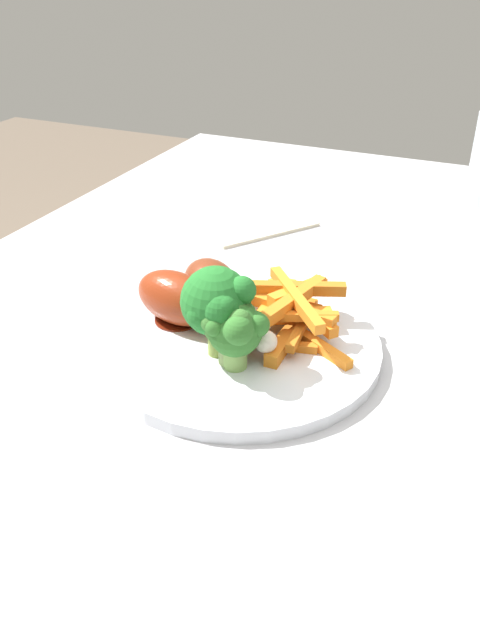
{
  "coord_description": "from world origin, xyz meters",
  "views": [
    {
      "loc": [
        -0.46,
        -0.22,
        1.07
      ],
      "look_at": [
        -0.02,
        -0.03,
        0.78
      ],
      "focal_mm": 36.03,
      "sensor_mm": 36.0,
      "label": 1
    }
  ],
  "objects_px": {
    "carrot_fries_pile": "(289,313)",
    "chicken_drumstick_far": "(179,299)",
    "dining_table": "(226,426)",
    "broccoli_floret_back": "(218,303)",
    "chicken_drumstick_extra": "(215,305)",
    "broccoli_floret_middle": "(229,321)",
    "chicken_drumstick_near": "(214,286)",
    "dinner_plate": "(240,345)",
    "broccoli_floret_front": "(237,331)"
  },
  "relations": [
    {
      "from": "dinner_plate",
      "to": "chicken_drumstick_near",
      "type": "distance_m",
      "value": 0.07
    },
    {
      "from": "dinner_plate",
      "to": "broccoli_floret_back",
      "type": "relative_size",
      "value": 3.09
    },
    {
      "from": "broccoli_floret_front",
      "to": "chicken_drumstick_extra",
      "type": "relative_size",
      "value": 0.47
    },
    {
      "from": "dinner_plate",
      "to": "broccoli_floret_front",
      "type": "bearing_deg",
      "value": -159.36
    },
    {
      "from": "dining_table",
      "to": "broccoli_floret_back",
      "type": "bearing_deg",
      "value": -159.45
    },
    {
      "from": "dining_table",
      "to": "broccoli_floret_front",
      "type": "xyz_separation_m",
      "value": [
        -0.06,
        -0.04,
        0.16
      ]
    },
    {
      "from": "dinner_plate",
      "to": "broccoli_floret_middle",
      "type": "distance_m",
      "value": 0.06
    },
    {
      "from": "chicken_drumstick_extra",
      "to": "carrot_fries_pile",
      "type": "bearing_deg",
      "value": -75.36
    },
    {
      "from": "chicken_drumstick_near",
      "to": "chicken_drumstick_extra",
      "type": "height_order",
      "value": "chicken_drumstick_near"
    },
    {
      "from": "dinner_plate",
      "to": "broccoli_floret_back",
      "type": "height_order",
      "value": "broccoli_floret_back"
    },
    {
      "from": "chicken_drumstick_far",
      "to": "broccoli_floret_back",
      "type": "bearing_deg",
      "value": -121.87
    },
    {
      "from": "broccoli_floret_middle",
      "to": "broccoli_floret_back",
      "type": "height_order",
      "value": "broccoli_floret_back"
    },
    {
      "from": "dinner_plate",
      "to": "dining_table",
      "type": "bearing_deg",
      "value": 48.41
    },
    {
      "from": "broccoli_floret_middle",
      "to": "chicken_drumstick_near",
      "type": "bearing_deg",
      "value": 33.9
    },
    {
      "from": "dinner_plate",
      "to": "chicken_drumstick_near",
      "type": "height_order",
      "value": "chicken_drumstick_near"
    },
    {
      "from": "dining_table",
      "to": "broccoli_floret_front",
      "type": "distance_m",
      "value": 0.18
    },
    {
      "from": "dining_table",
      "to": "broccoli_floret_middle",
      "type": "xyz_separation_m",
      "value": [
        -0.06,
        -0.03,
        0.17
      ]
    },
    {
      "from": "broccoli_floret_middle",
      "to": "chicken_drumstick_far",
      "type": "xyz_separation_m",
      "value": [
        0.04,
        0.07,
        -0.02
      ]
    },
    {
      "from": "dinner_plate",
      "to": "chicken_drumstick_extra",
      "type": "distance_m",
      "value": 0.04
    },
    {
      "from": "chicken_drumstick_near",
      "to": "chicken_drumstick_extra",
      "type": "relative_size",
      "value": 0.87
    },
    {
      "from": "broccoli_floret_front",
      "to": "chicken_drumstick_near",
      "type": "distance_m",
      "value": 0.11
    },
    {
      "from": "chicken_drumstick_near",
      "to": "broccoli_floret_back",
      "type": "bearing_deg",
      "value": -151.14
    },
    {
      "from": "chicken_drumstick_far",
      "to": "dining_table",
      "type": "bearing_deg",
      "value": -63.43
    },
    {
      "from": "chicken_drumstick_far",
      "to": "chicken_drumstick_extra",
      "type": "bearing_deg",
      "value": -71.45
    },
    {
      "from": "broccoli_floret_middle",
      "to": "broccoli_floret_back",
      "type": "bearing_deg",
      "value": 64.24
    },
    {
      "from": "broccoli_floret_middle",
      "to": "carrot_fries_pile",
      "type": "relative_size",
      "value": 0.47
    },
    {
      "from": "broccoli_floret_front",
      "to": "chicken_drumstick_far",
      "type": "relative_size",
      "value": 0.45
    },
    {
      "from": "broccoli_floret_back",
      "to": "chicken_drumstick_extra",
      "type": "bearing_deg",
      "value": 28.76
    },
    {
      "from": "broccoli_floret_middle",
      "to": "broccoli_floret_front",
      "type": "bearing_deg",
      "value": -118.53
    },
    {
      "from": "carrot_fries_pile",
      "to": "chicken_drumstick_far",
      "type": "height_order",
      "value": "chicken_drumstick_far"
    },
    {
      "from": "dinner_plate",
      "to": "chicken_drumstick_extra",
      "type": "bearing_deg",
      "value": 63.32
    },
    {
      "from": "dinner_plate",
      "to": "broccoli_floret_front",
      "type": "xyz_separation_m",
      "value": [
        -0.04,
        -0.02,
        0.04
      ]
    },
    {
      "from": "broccoli_floret_front",
      "to": "carrot_fries_pile",
      "type": "xyz_separation_m",
      "value": [
        0.07,
        -0.02,
        -0.02
      ]
    },
    {
      "from": "broccoli_floret_front",
      "to": "carrot_fries_pile",
      "type": "relative_size",
      "value": 0.44
    },
    {
      "from": "dinner_plate",
      "to": "chicken_drumstick_extra",
      "type": "xyz_separation_m",
      "value": [
        0.02,
        0.03,
        0.03
      ]
    },
    {
      "from": "dinner_plate",
      "to": "broccoli_floret_middle",
      "type": "height_order",
      "value": "broccoli_floret_middle"
    },
    {
      "from": "broccoli_floret_back",
      "to": "chicken_drumstick_far",
      "type": "relative_size",
      "value": 0.62
    },
    {
      "from": "chicken_drumstick_near",
      "to": "chicken_drumstick_far",
      "type": "bearing_deg",
      "value": 157.79
    },
    {
      "from": "chicken_drumstick_near",
      "to": "carrot_fries_pile",
      "type": "bearing_deg",
      "value": -97.76
    },
    {
      "from": "dining_table",
      "to": "chicken_drumstick_far",
      "type": "height_order",
      "value": "chicken_drumstick_far"
    },
    {
      "from": "broccoli_floret_front",
      "to": "broccoli_floret_back",
      "type": "xyz_separation_m",
      "value": [
        0.01,
        0.02,
        0.01
      ]
    },
    {
      "from": "chicken_drumstick_far",
      "to": "chicken_drumstick_extra",
      "type": "height_order",
      "value": "chicken_drumstick_far"
    },
    {
      "from": "broccoli_floret_middle",
      "to": "carrot_fries_pile",
      "type": "xyz_separation_m",
      "value": [
        0.07,
        -0.03,
        -0.02
      ]
    },
    {
      "from": "broccoli_floret_back",
      "to": "chicken_drumstick_far",
      "type": "distance_m",
      "value": 0.07
    },
    {
      "from": "broccoli_floret_middle",
      "to": "chicken_drumstick_far",
      "type": "bearing_deg",
      "value": 59.23
    },
    {
      "from": "broccoli_floret_front",
      "to": "chicken_drumstick_extra",
      "type": "distance_m",
      "value": 0.07
    },
    {
      "from": "chicken_drumstick_extra",
      "to": "dining_table",
      "type": "bearing_deg",
      "value": -33.3
    },
    {
      "from": "broccoli_floret_back",
      "to": "chicken_drumstick_near",
      "type": "relative_size",
      "value": 0.75
    },
    {
      "from": "chicken_drumstick_far",
      "to": "dinner_plate",
      "type": "bearing_deg",
      "value": -94.86
    },
    {
      "from": "broccoli_floret_back",
      "to": "carrot_fries_pile",
      "type": "bearing_deg",
      "value": -32.79
    }
  ]
}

